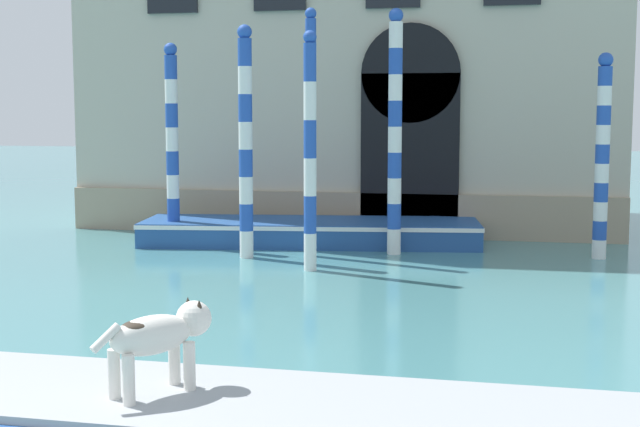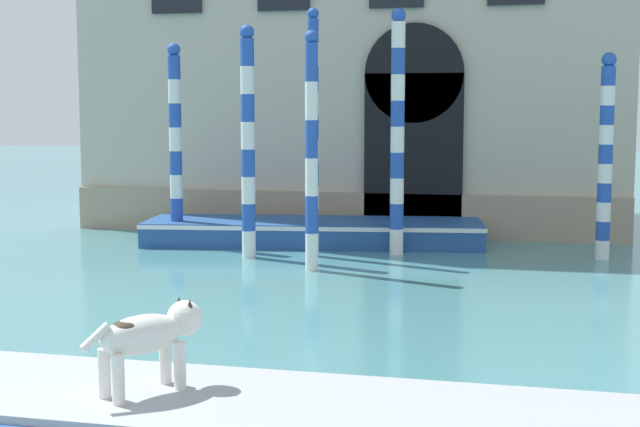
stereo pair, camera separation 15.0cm
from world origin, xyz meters
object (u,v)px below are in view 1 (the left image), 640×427
at_px(mooring_pole_1, 395,132).
at_px(mooring_pole_3, 172,144).
at_px(mooring_pole_2, 311,133).
at_px(mooring_pole_5, 310,151).
at_px(mooring_pole_0, 602,156).
at_px(mooring_pole_4, 246,142).
at_px(dog_on_deck, 160,335).
at_px(boat_moored_near_palazzo, 311,231).

relative_size(mooring_pole_1, mooring_pole_3, 1.14).
bearing_deg(mooring_pole_3, mooring_pole_2, -14.91).
xyz_separation_m(mooring_pole_3, mooring_pole_5, (3.26, -2.22, -0.01)).
bearing_deg(mooring_pole_0, mooring_pole_3, -179.94).
distance_m(mooring_pole_3, mooring_pole_4, 2.20).
height_order(dog_on_deck, mooring_pole_1, mooring_pole_1).
height_order(dog_on_deck, boat_moored_near_palazzo, dog_on_deck).
bearing_deg(dog_on_deck, mooring_pole_2, 41.46).
bearing_deg(boat_moored_near_palazzo, mooring_pole_1, -34.64).
height_order(mooring_pole_3, mooring_pole_4, mooring_pole_4).
relative_size(dog_on_deck, mooring_pole_0, 0.23).
bearing_deg(mooring_pole_5, boat_moored_near_palazzo, 102.19).
bearing_deg(boat_moored_near_palazzo, mooring_pole_2, -84.98).
relative_size(boat_moored_near_palazzo, mooring_pole_2, 1.53).
height_order(boat_moored_near_palazzo, mooring_pole_1, mooring_pole_1).
bearing_deg(mooring_pole_5, mooring_pole_1, 59.65).
height_order(mooring_pole_0, mooring_pole_2, mooring_pole_2).
distance_m(mooring_pole_1, mooring_pole_2, 1.56).
bearing_deg(dog_on_deck, mooring_pole_0, 14.10).
bearing_deg(dog_on_deck, boat_moored_near_palazzo, 42.37).
bearing_deg(mooring_pole_1, mooring_pole_3, 176.97).
xyz_separation_m(mooring_pole_1, mooring_pole_4, (-2.58, -0.95, -0.17)).
height_order(dog_on_deck, mooring_pole_0, mooring_pole_0).
relative_size(mooring_pole_3, mooring_pole_4, 0.95).
xyz_separation_m(dog_on_deck, mooring_pole_2, (-0.98, 9.75, 1.25)).
relative_size(dog_on_deck, mooring_pole_1, 0.19).
bearing_deg(mooring_pole_0, mooring_pole_5, -155.35).
relative_size(boat_moored_near_palazzo, mooring_pole_1, 1.53).
bearing_deg(mooring_pole_5, mooring_pole_4, 143.69).
height_order(mooring_pole_0, mooring_pole_4, mooring_pole_4).
xyz_separation_m(boat_moored_near_palazzo, mooring_pole_5, (0.63, -2.90, 1.74)).
bearing_deg(mooring_pole_0, dog_on_deck, -111.61).
bearing_deg(dog_on_deck, mooring_pole_1, 33.04).
distance_m(dog_on_deck, mooring_pole_1, 10.39).
distance_m(boat_moored_near_palazzo, mooring_pole_4, 2.74).
distance_m(dog_on_deck, mooring_pole_3, 11.29).
xyz_separation_m(mooring_pole_2, mooring_pole_5, (0.30, -1.43, -0.26)).
xyz_separation_m(dog_on_deck, mooring_pole_5, (-0.68, 8.31, 0.99)).
bearing_deg(mooring_pole_3, boat_moored_near_palazzo, 14.47).
xyz_separation_m(mooring_pole_1, mooring_pole_5, (-1.16, -1.99, -0.28)).
bearing_deg(mooring_pole_1, dog_on_deck, -92.67).
distance_m(mooring_pole_0, mooring_pole_4, 6.39).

